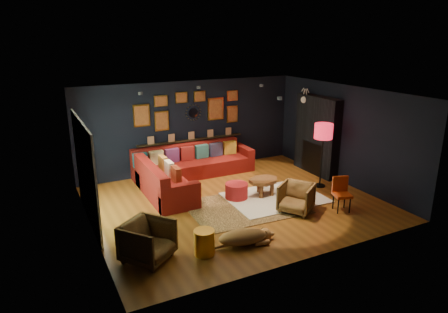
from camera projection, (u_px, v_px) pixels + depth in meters
name	position (u px, v px, depth m)	size (l,w,h in m)	color
floor	(235.00, 203.00, 9.48)	(6.50, 6.50, 0.00)	brown
room_walls	(236.00, 138.00, 9.01)	(6.50, 6.50, 6.50)	black
sectional	(183.00, 171.00, 10.66)	(3.41, 2.69, 0.86)	maroon
ledge	(191.00, 140.00, 11.49)	(3.20, 0.12, 0.04)	black
gallery_wall	(190.00, 109.00, 11.26)	(3.15, 0.04, 1.02)	gold
sunburst_mirror	(193.00, 113.00, 11.34)	(0.47, 0.16, 0.47)	silver
fireplace	(317.00, 138.00, 11.27)	(0.31, 1.60, 2.20)	black
deer_head	(309.00, 99.00, 11.42)	(0.50, 0.28, 0.45)	white
sliding_door	(86.00, 172.00, 8.28)	(0.06, 2.80, 2.20)	white
ceiling_spots	(220.00, 91.00, 9.41)	(3.30, 2.50, 0.06)	black
shag_rug	(275.00, 198.00, 9.73)	(2.29, 1.66, 0.03)	white
leopard_rug	(246.00, 207.00, 9.24)	(2.59, 1.85, 0.01)	#B1864C
coffee_table	(264.00, 182.00, 9.80)	(0.93, 0.77, 0.41)	#583317
pouf	(237.00, 191.00, 9.65)	(0.55, 0.55, 0.36)	maroon
armchair_left	(148.00, 239.00, 6.98)	(0.77, 0.73, 0.80)	#AA7538
armchair_right	(296.00, 196.00, 8.92)	(0.70, 0.65, 0.72)	#AA7538
gold_stool	(204.00, 242.00, 7.20)	(0.38, 0.38, 0.48)	gold
orange_chair	(341.00, 191.00, 8.98)	(0.46, 0.46, 0.78)	black
floor_lamp	(323.00, 134.00, 10.09)	(0.46, 0.46, 1.68)	black
dog	(243.00, 234.00, 7.53)	(1.30, 0.64, 0.41)	tan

